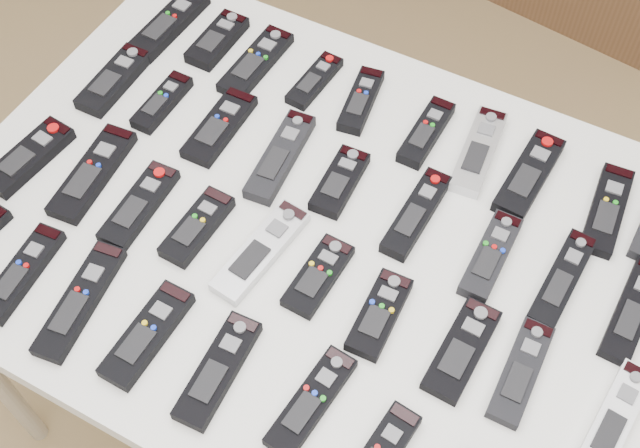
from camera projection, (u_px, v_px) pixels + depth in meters
The scene contains 35 objects.
ground at pixel (359, 409), 1.97m from camera, with size 4.00×4.00×0.00m, color #9B814F.
table at pixel (320, 249), 1.38m from camera, with size 1.25×0.88×0.78m.
remote_0 at pixel (169, 24), 1.59m from camera, with size 0.06×0.20×0.02m, color black.
remote_1 at pixel (217, 40), 1.57m from camera, with size 0.06×0.15×0.02m, color black.
remote_2 at pixel (256, 62), 1.53m from camera, with size 0.06×0.19×0.02m, color black.
remote_3 at pixel (315, 81), 1.51m from camera, with size 0.04×0.14×0.02m, color black.
remote_4 at pixel (361, 100), 1.48m from camera, with size 0.05×0.15×0.02m, color black.
remote_5 at pixel (426, 132), 1.43m from camera, with size 0.05×0.16×0.02m, color black.
remote_6 at pixel (478, 151), 1.41m from camera, with size 0.05×0.19×0.02m, color #B7B7BC.
remote_7 at pixel (529, 175), 1.38m from camera, with size 0.06×0.19×0.02m, color black.
remote_8 at pixel (607, 210), 1.34m from camera, with size 0.05×0.18×0.02m, color black.
remote_10 at pixel (114, 80), 1.51m from camera, with size 0.06×0.17×0.02m, color black.
remote_11 at pixel (162, 102), 1.48m from camera, with size 0.04×0.14×0.02m, color black.
remote_12 at pixel (220, 127), 1.44m from camera, with size 0.06×0.17×0.02m, color black.
remote_13 at pixel (280, 156), 1.40m from camera, with size 0.05×0.20×0.02m, color black.
remote_14 at pixel (340, 182), 1.37m from camera, with size 0.05×0.14×0.02m, color black.
remote_15 at pixel (416, 214), 1.33m from camera, with size 0.05×0.18×0.02m, color black.
remote_16 at pixel (491, 256), 1.29m from camera, with size 0.05×0.17×0.02m, color black.
remote_17 at pixel (562, 279), 1.26m from camera, with size 0.05×0.19×0.02m, color black.
remote_18 at pixel (633, 310), 1.23m from camera, with size 0.05×0.19×0.02m, color black.
remote_19 at pixel (29, 157), 1.40m from camera, with size 0.06×0.17×0.02m, color black.
remote_20 at pixel (93, 173), 1.38m from camera, with size 0.06×0.20×0.02m, color black.
remote_21 at pixel (139, 205), 1.35m from camera, with size 0.05×0.17×0.02m, color black.
remote_22 at pixel (197, 227), 1.32m from camera, with size 0.05×0.15×0.02m, color black.
remote_23 at pixel (261, 251), 1.29m from camera, with size 0.05×0.20×0.02m, color #B7B7BC.
remote_24 at pixel (318, 276), 1.27m from camera, with size 0.05×0.14×0.02m, color black.
remote_25 at pixel (379, 314), 1.23m from camera, with size 0.05×0.15×0.02m, color black.
remote_26 at pixel (462, 350), 1.20m from camera, with size 0.06×0.17×0.02m, color black.
remote_27 at pixel (521, 372), 1.18m from camera, with size 0.05×0.17×0.02m, color black.
remote_28 at pixel (614, 420), 1.13m from camera, with size 0.05×0.19×0.02m, color silver.
remote_30 at pixel (22, 273), 1.27m from camera, with size 0.05×0.18×0.02m, color black.
remote_31 at pixel (80, 300), 1.24m from camera, with size 0.05×0.21×0.02m, color black.
remote_32 at pixel (147, 334), 1.21m from camera, with size 0.06×0.18×0.02m, color black.
remote_33 at pixel (218, 370), 1.18m from camera, with size 0.05×0.18×0.02m, color black.
remote_34 at pixel (311, 402), 1.15m from camera, with size 0.05×0.17×0.02m, color black.
Camera 1 is at (0.26, -0.69, 1.88)m, focal length 45.00 mm.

